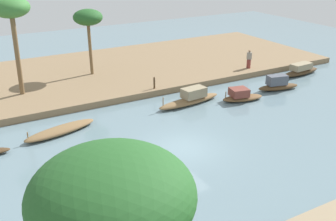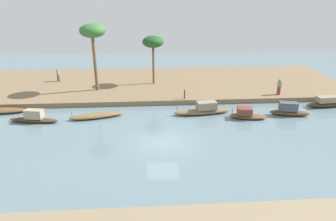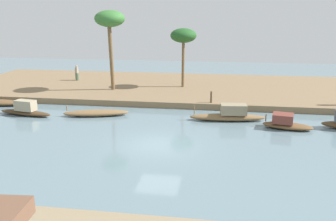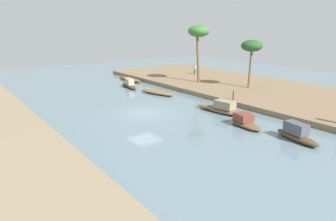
# 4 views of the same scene
# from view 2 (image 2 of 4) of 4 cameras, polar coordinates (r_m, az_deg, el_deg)

# --- Properties ---
(river_water) EXTENTS (75.84, 75.84, 0.00)m
(river_water) POSITION_cam_2_polar(r_m,az_deg,el_deg) (24.31, -0.96, -5.71)
(river_water) COLOR slate
(river_water) RESTS_ON ground
(riverbank_left) EXTENTS (44.59, 14.64, 0.51)m
(riverbank_left) POSITION_cam_2_polar(r_m,az_deg,el_deg) (38.86, -2.26, 4.83)
(riverbank_left) COLOR #846B4C
(riverbank_left) RESTS_ON ground
(sampan_midstream) EXTENTS (4.96, 2.25, 0.78)m
(sampan_midstream) POSITION_cam_2_polar(r_m,az_deg,el_deg) (29.54, -12.67, -0.87)
(sampan_midstream) COLOR brown
(sampan_midstream) RESTS_ON river_water
(sampan_open_hull) EXTENTS (4.48, 1.62, 1.15)m
(sampan_open_hull) POSITION_cam_2_polar(r_m,az_deg,el_deg) (30.19, -22.87, -1.21)
(sampan_open_hull) COLOR #47331E
(sampan_open_hull) RESTS_ON river_water
(sampan_with_red_awning) EXTENTS (4.42, 1.32, 1.08)m
(sampan_with_red_awning) POSITION_cam_2_polar(r_m,az_deg,el_deg) (35.24, 26.57, 1.27)
(sampan_with_red_awning) COLOR #47331E
(sampan_with_red_awning) RESTS_ON river_water
(sampan_upstream_small) EXTENTS (3.43, 1.83, 1.00)m
(sampan_upstream_small) POSITION_cam_2_polar(r_m,az_deg,el_deg) (29.53, 13.91, -0.66)
(sampan_upstream_small) COLOR brown
(sampan_upstream_small) RESTS_ON river_water
(sampan_foreground) EXTENTS (5.48, 1.62, 1.19)m
(sampan_foreground) POSITION_cam_2_polar(r_m,az_deg,el_deg) (29.82, 6.39, 0.15)
(sampan_foreground) COLOR brown
(sampan_foreground) RESTS_ON river_water
(sampan_with_tall_canopy) EXTENTS (3.70, 1.67, 1.25)m
(sampan_with_tall_canopy) POSITION_cam_2_polar(r_m,az_deg,el_deg) (31.36, 20.87, 0.02)
(sampan_with_tall_canopy) COLOR brown
(sampan_with_tall_canopy) RESTS_ON river_water
(person_on_near_bank) EXTENTS (0.50, 0.50, 1.69)m
(person_on_near_bank) POSITION_cam_2_polar(r_m,az_deg,el_deg) (35.59, 19.27, 3.85)
(person_on_near_bank) COLOR brown
(person_on_near_bank) RESTS_ON riverbank_left
(person_by_mooring) EXTENTS (0.40, 0.40, 1.60)m
(person_by_mooring) POSITION_cam_2_polar(r_m,az_deg,el_deg) (41.02, -19.04, 5.88)
(person_by_mooring) COLOR #4C664C
(person_by_mooring) RESTS_ON riverbank_left
(mooring_post) EXTENTS (0.14, 0.14, 0.92)m
(mooring_post) POSITION_cam_2_polar(r_m,az_deg,el_deg) (32.34, 2.98, 2.88)
(mooring_post) COLOR #4C3823
(mooring_post) RESTS_ON riverbank_left
(palm_tree_left_near) EXTENTS (2.46, 2.46, 5.57)m
(palm_tree_left_near) POSITION_cam_2_polar(r_m,az_deg,el_deg) (37.14, -2.69, 12.05)
(palm_tree_left_near) COLOR brown
(palm_tree_left_near) RESTS_ON riverbank_left
(palm_tree_left_far) EXTENTS (2.70, 2.70, 7.20)m
(palm_tree_left_far) POSITION_cam_2_polar(r_m,az_deg,el_deg) (34.90, -13.36, 13.41)
(palm_tree_left_far) COLOR brown
(palm_tree_left_far) RESTS_ON riverbank_left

